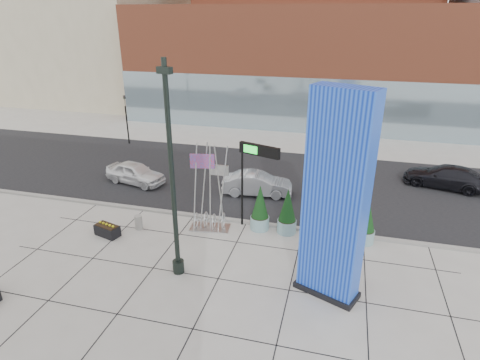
% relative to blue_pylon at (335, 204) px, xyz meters
% --- Properties ---
extents(ground, '(160.00, 160.00, 0.00)m').
position_rel_blue_pylon_xyz_m(ground, '(-5.46, 0.72, -3.95)').
color(ground, '#9E9991').
rests_on(ground, ground).
extents(street_asphalt, '(80.00, 12.00, 0.02)m').
position_rel_blue_pylon_xyz_m(street_asphalt, '(-5.46, 10.72, -3.94)').
color(street_asphalt, black).
rests_on(street_asphalt, ground).
extents(curb_edge, '(80.00, 0.30, 0.12)m').
position_rel_blue_pylon_xyz_m(curb_edge, '(-5.46, 4.72, -3.89)').
color(curb_edge, gray).
rests_on(curb_edge, ground).
extents(tower_podium, '(34.00, 10.00, 11.00)m').
position_rel_blue_pylon_xyz_m(tower_podium, '(-4.46, 27.72, 1.55)').
color(tower_podium, '#A94E31').
rests_on(tower_podium, ground).
extents(tower_glass_front, '(34.00, 0.60, 5.00)m').
position_rel_blue_pylon_xyz_m(tower_glass_front, '(-4.46, 22.92, -1.45)').
color(tower_glass_front, '#8CA5B2').
rests_on(tower_glass_front, ground).
extents(blue_pylon, '(2.69, 1.96, 8.18)m').
position_rel_blue_pylon_xyz_m(blue_pylon, '(0.00, 0.00, 0.00)').
color(blue_pylon, '#0B2BB0').
rests_on(blue_pylon, ground).
extents(lamp_post, '(0.60, 0.49, 8.94)m').
position_rel_blue_pylon_xyz_m(lamp_post, '(-6.26, -0.24, -0.29)').
color(lamp_post, black).
rests_on(lamp_post, ground).
extents(public_art_sculpture, '(2.14, 1.25, 4.61)m').
position_rel_blue_pylon_xyz_m(public_art_sculpture, '(-6.15, 3.72, -2.74)').
color(public_art_sculpture, silver).
rests_on(public_art_sculpture, ground).
extents(concrete_bollard, '(0.39, 0.39, 0.76)m').
position_rel_blue_pylon_xyz_m(concrete_bollard, '(-9.70, 2.72, -3.57)').
color(concrete_bollard, gray).
rests_on(concrete_bollard, ground).
extents(overhead_street_sign, '(2.11, 0.85, 4.57)m').
position_rel_blue_pylon_xyz_m(overhead_street_sign, '(-3.87, 4.52, -0.03)').
color(overhead_street_sign, black).
rests_on(overhead_street_sign, ground).
extents(round_planter_east, '(0.94, 0.94, 2.34)m').
position_rel_blue_pylon_xyz_m(round_planter_east, '(1.54, 4.32, -2.84)').
color(round_planter_east, '#7BA2A6').
rests_on(round_planter_east, ground).
extents(round_planter_mid, '(0.97, 0.97, 2.43)m').
position_rel_blue_pylon_xyz_m(round_planter_mid, '(-2.26, 4.32, -2.80)').
color(round_planter_mid, '#7BA2A6').
rests_on(round_planter_mid, ground).
extents(round_planter_west, '(0.97, 0.97, 2.44)m').
position_rel_blue_pylon_xyz_m(round_planter_west, '(-3.66, 4.32, -2.80)').
color(round_planter_west, '#7BA2A6').
rests_on(round_planter_west, ground).
extents(box_planter_north, '(1.39, 0.95, 0.69)m').
position_rel_blue_pylon_xyz_m(box_planter_north, '(-10.91, 1.72, -3.63)').
color(box_planter_north, black).
rests_on(box_planter_north, ground).
extents(car_white_west, '(4.31, 2.47, 1.38)m').
position_rel_blue_pylon_xyz_m(car_white_west, '(-12.75, 8.14, -3.26)').
color(car_white_west, white).
rests_on(car_white_west, ground).
extents(car_silver_mid, '(4.34, 1.93, 1.39)m').
position_rel_blue_pylon_xyz_m(car_silver_mid, '(-4.69, 8.39, -3.26)').
color(car_silver_mid, '#A0A2A7').
rests_on(car_silver_mid, ground).
extents(car_dark_east, '(5.25, 3.12, 1.43)m').
position_rel_blue_pylon_xyz_m(car_dark_east, '(6.64, 12.52, -3.24)').
color(car_dark_east, black).
rests_on(car_dark_east, ground).
extents(traffic_signal, '(0.15, 0.18, 4.10)m').
position_rel_blue_pylon_xyz_m(traffic_signal, '(-17.46, 15.72, -1.65)').
color(traffic_signal, black).
rests_on(traffic_signal, ground).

